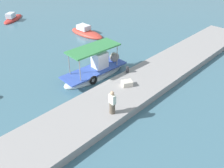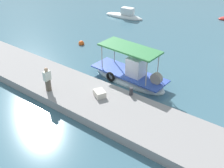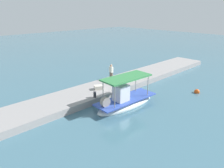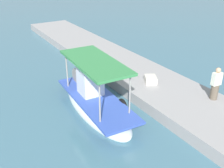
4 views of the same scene
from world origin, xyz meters
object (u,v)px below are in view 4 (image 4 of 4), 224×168
(main_fishing_boat, at_px, (95,101))
(fisherman_near_bollard, at_px, (216,85))
(cargo_crate, at_px, (150,79))
(mooring_bollard, at_px, (116,74))

(main_fishing_boat, xyz_separation_m, fisherman_near_bollard, (-3.03, -4.92, 0.85))
(main_fishing_boat, xyz_separation_m, cargo_crate, (0.03, -3.48, 0.30))
(fisherman_near_bollard, bearing_deg, main_fishing_boat, 58.37)
(fisherman_near_bollard, relative_size, cargo_crate, 2.14)
(mooring_bollard, bearing_deg, main_fishing_boat, 125.05)
(main_fishing_boat, bearing_deg, cargo_crate, -89.51)
(main_fishing_boat, xyz_separation_m, mooring_bollard, (1.53, -2.19, 0.37))
(fisherman_near_bollard, xyz_separation_m, mooring_bollard, (4.56, 2.74, -0.48))
(fisherman_near_bollard, bearing_deg, cargo_crate, 25.27)
(cargo_crate, bearing_deg, fisherman_near_bollard, -154.73)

